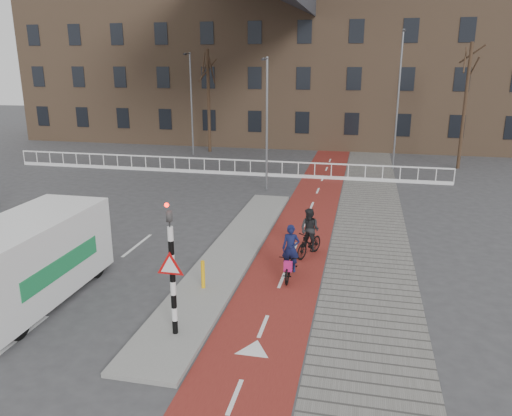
# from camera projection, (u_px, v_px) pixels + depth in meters

# --- Properties ---
(ground) EXTENTS (120.00, 120.00, 0.00)m
(ground) POSITION_uv_depth(u_px,v_px,m) (220.00, 304.00, 14.60)
(ground) COLOR #38383A
(ground) RESTS_ON ground
(bike_lane) EXTENTS (2.50, 60.00, 0.01)m
(bike_lane) POSITION_uv_depth(u_px,v_px,m) (310.00, 211.00, 23.66)
(bike_lane) COLOR maroon
(bike_lane) RESTS_ON ground
(sidewalk) EXTENTS (3.00, 60.00, 0.01)m
(sidewalk) POSITION_uv_depth(u_px,v_px,m) (370.00, 215.00, 23.09)
(sidewalk) COLOR slate
(sidewalk) RESTS_ON ground
(curb_island) EXTENTS (1.80, 16.00, 0.12)m
(curb_island) POSITION_uv_depth(u_px,v_px,m) (232.00, 252.00, 18.47)
(curb_island) COLOR gray
(curb_island) RESTS_ON ground
(traffic_signal) EXTENTS (0.80, 0.80, 3.68)m
(traffic_signal) POSITION_uv_depth(u_px,v_px,m) (172.00, 266.00, 12.27)
(traffic_signal) COLOR black
(traffic_signal) RESTS_ON curb_island
(bollard) EXTENTS (0.12, 0.12, 0.88)m
(bollard) POSITION_uv_depth(u_px,v_px,m) (203.00, 274.00, 15.26)
(bollard) COLOR #F8B40D
(bollard) RESTS_ON curb_island
(cyclist_near) EXTENTS (0.60, 1.71, 1.80)m
(cyclist_near) POSITION_uv_depth(u_px,v_px,m) (291.00, 261.00, 16.19)
(cyclist_near) COLOR black
(cyclist_near) RESTS_ON bike_lane
(cyclist_far) EXTENTS (1.09, 1.68, 1.78)m
(cyclist_far) POSITION_uv_depth(u_px,v_px,m) (309.00, 237.00, 18.00)
(cyclist_far) COLOR black
(cyclist_far) RESTS_ON bike_lane
(van) EXTENTS (2.35, 5.75, 2.47)m
(van) POSITION_uv_depth(u_px,v_px,m) (26.00, 260.00, 14.44)
(van) COLOR silver
(van) RESTS_ON ground
(railing) EXTENTS (28.00, 0.10, 0.99)m
(railing) POSITION_uv_depth(u_px,v_px,m) (220.00, 169.00, 31.47)
(railing) COLOR silver
(railing) RESTS_ON ground
(townhouse_row) EXTENTS (46.00, 10.00, 15.90)m
(townhouse_row) POSITION_uv_depth(u_px,v_px,m) (289.00, 50.00, 43.01)
(townhouse_row) COLOR #7F6047
(townhouse_row) RESTS_ON ground
(tree_mid) EXTENTS (0.25, 0.25, 7.75)m
(tree_mid) POSITION_uv_depth(u_px,v_px,m) (209.00, 102.00, 38.41)
(tree_mid) COLOR #322216
(tree_mid) RESTS_ON ground
(tree_right) EXTENTS (0.22, 0.22, 8.03)m
(tree_right) POSITION_uv_depth(u_px,v_px,m) (465.00, 107.00, 32.09)
(tree_right) COLOR #322216
(tree_right) RESTS_ON ground
(streetlight_near) EXTENTS (0.12, 0.12, 7.09)m
(streetlight_near) POSITION_uv_depth(u_px,v_px,m) (267.00, 125.00, 26.74)
(streetlight_near) COLOR slate
(streetlight_near) RESTS_ON ground
(streetlight_left) EXTENTS (0.12, 0.12, 7.49)m
(streetlight_left) POSITION_uv_depth(u_px,v_px,m) (192.00, 105.00, 37.03)
(streetlight_left) COLOR slate
(streetlight_left) RESTS_ON ground
(streetlight_right) EXTENTS (0.12, 0.12, 8.77)m
(streetlight_right) POSITION_uv_depth(u_px,v_px,m) (398.00, 101.00, 31.90)
(streetlight_right) COLOR slate
(streetlight_right) RESTS_ON ground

